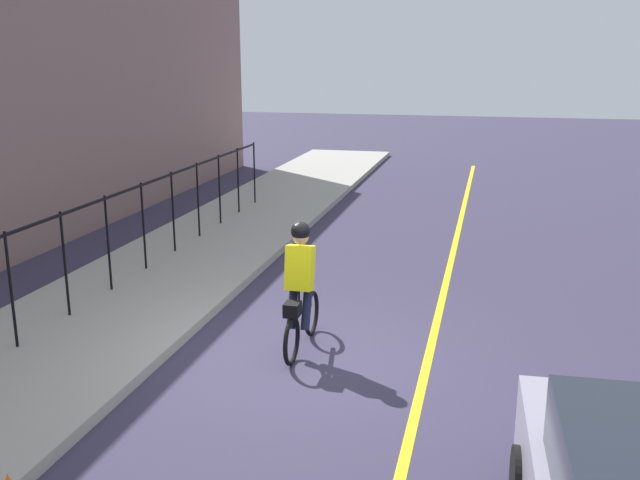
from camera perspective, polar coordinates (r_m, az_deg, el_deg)
ground_plane at (r=9.73m, az=-1.14°, el=-9.45°), size 80.00×80.00×0.00m
lane_line_centre at (r=9.48m, az=8.41°, el=-10.28°), size 36.00×0.12×0.01m
sidewalk at (r=11.01m, az=-18.64°, el=-6.90°), size 40.00×3.20×0.15m
iron_fence at (r=11.67m, az=-18.19°, el=0.48°), size 16.19×0.04×1.60m
cyclist_lead at (r=9.64m, az=-1.58°, el=-3.87°), size 1.71×0.36×1.83m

